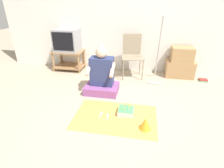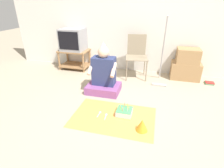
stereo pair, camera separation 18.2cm
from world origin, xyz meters
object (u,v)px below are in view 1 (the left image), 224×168
object	(u,v)px
folding_chair	(132,53)
dust_mop	(157,64)
party_hat_blue	(145,123)
tv	(67,40)
person_seated	(102,76)
book_pile	(203,80)
cardboard_box_stack	(180,63)
birthday_cake	(126,111)

from	to	relation	value
folding_chair	dust_mop	bearing A→B (deg)	-26.22
folding_chair	party_hat_blue	bearing A→B (deg)	-79.47
tv	person_seated	bearing A→B (deg)	-43.31
dust_mop	book_pile	size ratio (longest dim) A/B	7.76
folding_chair	book_pile	distance (m)	1.58
cardboard_box_stack	book_pile	xyz separation A→B (m)	(0.47, -0.18, -0.28)
tv	cardboard_box_stack	world-z (taller)	tv
birthday_cake	party_hat_blue	world-z (taller)	party_hat_blue
folding_chair	cardboard_box_stack	bearing A→B (deg)	7.17
dust_mop	birthday_cake	bearing A→B (deg)	-110.88
cardboard_box_stack	person_seated	distance (m)	1.79
folding_chair	birthday_cake	bearing A→B (deg)	-88.14
cardboard_box_stack	book_pile	bearing A→B (deg)	-20.67
folding_chair	cardboard_box_stack	distance (m)	1.06
dust_mop	person_seated	size ratio (longest dim) A/B	1.43
tv	folding_chair	world-z (taller)	tv
folding_chair	dust_mop	distance (m)	0.59
person_seated	birthday_cake	bearing A→B (deg)	-51.03
dust_mop	book_pile	world-z (taller)	dust_mop
person_seated	party_hat_blue	world-z (taller)	person_seated
tv	book_pile	xyz separation A→B (m)	(2.99, -0.15, -0.68)
folding_chair	birthday_cake	xyz separation A→B (m)	(0.05, -1.49, -0.46)
party_hat_blue	birthday_cake	bearing A→B (deg)	134.41
book_pile	person_seated	distance (m)	2.14
cardboard_box_stack	folding_chair	bearing A→B (deg)	-172.83
party_hat_blue	book_pile	bearing A→B (deg)	56.12
folding_chair	birthday_cake	world-z (taller)	folding_chair
person_seated	book_pile	bearing A→B (deg)	22.79
folding_chair	cardboard_box_stack	size ratio (longest dim) A/B	1.37
tv	birthday_cake	bearing A→B (deg)	-46.10
tv	book_pile	size ratio (longest dim) A/B	3.18
birthday_cake	party_hat_blue	bearing A→B (deg)	-45.59
party_hat_blue	cardboard_box_stack	bearing A→B (deg)	69.91
book_pile	birthday_cake	world-z (taller)	birthday_cake
birthday_cake	tv	bearing A→B (deg)	133.90
person_seated	cardboard_box_stack	bearing A→B (deg)	33.82
cardboard_box_stack	birthday_cake	distance (m)	1.91
folding_chair	book_pile	size ratio (longest dim) A/B	5.31
dust_mop	birthday_cake	world-z (taller)	dust_mop
dust_mop	person_seated	bearing A→B (deg)	-148.01
cardboard_box_stack	party_hat_blue	bearing A→B (deg)	-110.09
person_seated	folding_chair	bearing A→B (deg)	62.18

